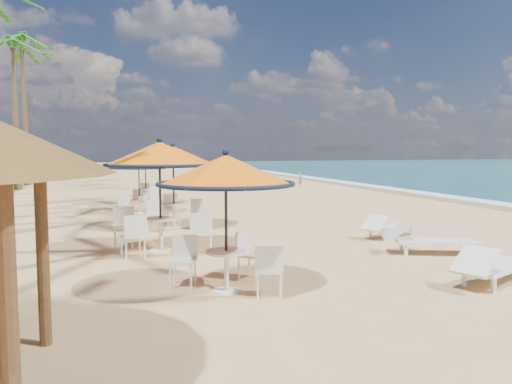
# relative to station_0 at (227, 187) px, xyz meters

# --- Properties ---
(ground) EXTENTS (160.00, 160.00, 0.00)m
(ground) POSITION_rel_station_0_xyz_m (4.78, -0.03, -1.71)
(ground) COLOR tan
(ground) RESTS_ON ground
(foam_strip) EXTENTS (1.20, 140.00, 0.04)m
(foam_strip) POSITION_rel_station_0_xyz_m (14.08, 9.97, -1.71)
(foam_strip) COLOR white
(foam_strip) RESTS_ON ground
(wetsand_band) EXTENTS (1.40, 140.00, 0.02)m
(wetsand_band) POSITION_rel_station_0_xyz_m (13.18, 9.97, -1.71)
(wetsand_band) COLOR olive
(wetsand_band) RESTS_ON ground
(station_0) EXTENTS (2.25, 2.25, 2.34)m
(station_0) POSITION_rel_station_0_xyz_m (0.00, 0.00, 0.00)
(station_0) COLOR black
(station_0) RESTS_ON ground
(station_1) EXTENTS (2.50, 2.50, 2.61)m
(station_1) POSITION_rel_station_0_xyz_m (-0.71, 3.59, 0.19)
(station_1) COLOR black
(station_1) RESTS_ON ground
(station_2) EXTENTS (2.41, 2.41, 2.52)m
(station_2) POSITION_rel_station_0_xyz_m (0.08, 6.84, 0.13)
(station_2) COLOR black
(station_2) RESTS_ON ground
(station_3) EXTENTS (2.08, 2.09, 2.17)m
(station_3) POSITION_rel_station_0_xyz_m (-0.66, 10.59, -0.12)
(station_3) COLOR black
(station_3) RESTS_ON ground
(station_4) EXTENTS (2.16, 2.17, 2.26)m
(station_4) POSITION_rel_station_0_xyz_m (-0.11, 13.71, -0.06)
(station_4) COLOR black
(station_4) RESTS_ON ground
(lounger_near) EXTENTS (2.06, 1.34, 0.71)m
(lounger_near) POSITION_rel_station_0_xyz_m (4.47, -0.96, -1.38)
(lounger_near) COLOR white
(lounger_near) RESTS_ON ground
(lounger_mid) EXTENTS (2.10, 1.33, 0.72)m
(lounger_mid) POSITION_rel_station_0_xyz_m (4.93, 1.50, -1.38)
(lounger_mid) COLOR white
(lounger_mid) RESTS_ON ground
(lounger_far) EXTENTS (1.82, 1.22, 0.63)m
(lounger_far) POSITION_rel_station_0_xyz_m (5.23, 3.57, -1.42)
(lounger_far) COLOR white
(lounger_far) RESTS_ON ground
(palm_6) EXTENTS (5.00, 5.00, 8.47)m
(palm_6) POSITION_rel_station_0_xyz_m (-6.50, 23.28, 6.00)
(palm_6) COLOR brown
(palm_6) RESTS_ON ground
(palm_7) EXTENTS (5.00, 5.00, 9.56)m
(palm_7) POSITION_rel_station_0_xyz_m (-6.52, 27.24, 7.02)
(palm_7) COLOR brown
(palm_7) RESTS_ON ground
(person) EXTENTS (0.22, 0.32, 0.84)m
(person) POSITION_rel_station_0_xyz_m (10.15, 21.56, -1.29)
(person) COLOR #8D6547
(person) RESTS_ON ground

